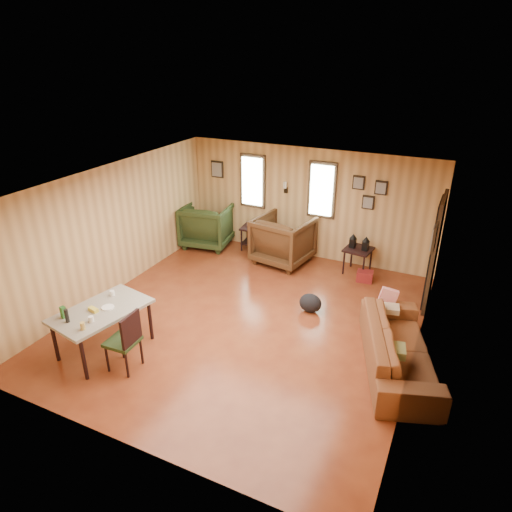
{
  "coord_description": "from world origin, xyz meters",
  "views": [
    {
      "loc": [
        3.01,
        -5.92,
        4.29
      ],
      "look_at": [
        0.0,
        0.4,
        1.05
      ],
      "focal_mm": 32.0,
      "sensor_mm": 36.0,
      "label": 1
    }
  ],
  "objects_px": {
    "recliner_brown": "(283,238)",
    "side_table": "(359,247)",
    "recliner_green": "(208,223)",
    "dining_table": "(101,313)",
    "end_table": "(253,234)",
    "sofa": "(400,341)"
  },
  "relations": [
    {
      "from": "recliner_brown",
      "to": "side_table",
      "type": "height_order",
      "value": "recliner_brown"
    },
    {
      "from": "recliner_green",
      "to": "side_table",
      "type": "height_order",
      "value": "recliner_green"
    },
    {
      "from": "recliner_green",
      "to": "dining_table",
      "type": "bearing_deg",
      "value": 90.03
    },
    {
      "from": "end_table",
      "to": "recliner_brown",
      "type": "bearing_deg",
      "value": -21.29
    },
    {
      "from": "recliner_brown",
      "to": "end_table",
      "type": "relative_size",
      "value": 1.68
    },
    {
      "from": "end_table",
      "to": "recliner_green",
      "type": "bearing_deg",
      "value": -167.65
    },
    {
      "from": "recliner_brown",
      "to": "side_table",
      "type": "bearing_deg",
      "value": -165.15
    },
    {
      "from": "sofa",
      "to": "dining_table",
      "type": "xyz_separation_m",
      "value": [
        -4.14,
        -1.51,
        0.21
      ]
    },
    {
      "from": "recliner_green",
      "to": "end_table",
      "type": "bearing_deg",
      "value": -176.68
    },
    {
      "from": "sofa",
      "to": "recliner_brown",
      "type": "xyz_separation_m",
      "value": [
        -2.87,
        2.59,
        0.12
      ]
    },
    {
      "from": "recliner_brown",
      "to": "dining_table",
      "type": "bearing_deg",
      "value": 81.57
    },
    {
      "from": "recliner_green",
      "to": "end_table",
      "type": "distance_m",
      "value": 1.1
    },
    {
      "from": "sofa",
      "to": "recliner_green",
      "type": "relative_size",
      "value": 2.08
    },
    {
      "from": "sofa",
      "to": "side_table",
      "type": "height_order",
      "value": "sofa"
    },
    {
      "from": "end_table",
      "to": "side_table",
      "type": "relative_size",
      "value": 0.8
    },
    {
      "from": "dining_table",
      "to": "recliner_brown",
      "type": "bearing_deg",
      "value": 83.8
    },
    {
      "from": "sofa",
      "to": "recliner_green",
      "type": "distance_m",
      "value": 5.52
    },
    {
      "from": "recliner_brown",
      "to": "recliner_green",
      "type": "height_order",
      "value": "recliner_brown"
    },
    {
      "from": "recliner_green",
      "to": "side_table",
      "type": "distance_m",
      "value": 3.52
    },
    {
      "from": "sofa",
      "to": "end_table",
      "type": "height_order",
      "value": "sofa"
    },
    {
      "from": "side_table",
      "to": "dining_table",
      "type": "distance_m",
      "value": 5.14
    },
    {
      "from": "side_table",
      "to": "dining_table",
      "type": "xyz_separation_m",
      "value": [
        -2.85,
        -4.27,
        0.08
      ]
    }
  ]
}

